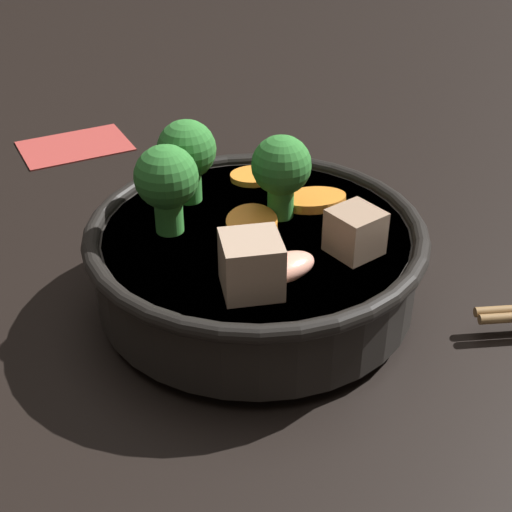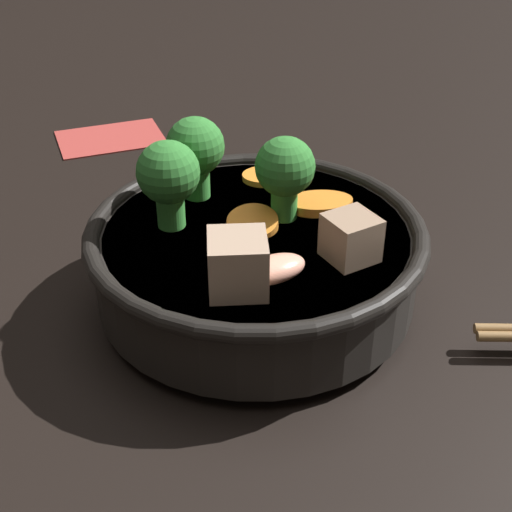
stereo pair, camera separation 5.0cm
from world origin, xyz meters
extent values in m
plane|color=black|center=(0.00, 0.00, 0.00)|extent=(3.00, 3.00, 0.00)
cylinder|color=black|center=(0.00, 0.00, 0.01)|extent=(0.12, 0.12, 0.01)
cylinder|color=black|center=(0.00, 0.00, 0.04)|extent=(0.22, 0.22, 0.05)
torus|color=black|center=(0.00, 0.00, 0.06)|extent=(0.24, 0.24, 0.01)
cylinder|color=brown|center=(0.00, 0.00, 0.05)|extent=(0.21, 0.21, 0.03)
cylinder|color=orange|center=(-0.06, -0.01, 0.06)|extent=(0.06, 0.06, 0.02)
cylinder|color=orange|center=(0.00, -0.01, 0.06)|extent=(0.05, 0.05, 0.01)
cylinder|color=orange|center=(-0.04, -0.07, 0.06)|extent=(0.04, 0.04, 0.01)
cylinder|color=green|center=(0.05, -0.03, 0.07)|extent=(0.02, 0.02, 0.03)
sphere|color=#2D752D|center=(0.05, -0.03, 0.10)|extent=(0.04, 0.04, 0.04)
cylinder|color=green|center=(-0.03, -0.01, 0.07)|extent=(0.02, 0.02, 0.02)
sphere|color=#2D752D|center=(-0.03, -0.01, 0.10)|extent=(0.04, 0.04, 0.04)
cylinder|color=green|center=(0.01, -0.07, 0.07)|extent=(0.02, 0.02, 0.03)
sphere|color=#2D752D|center=(0.01, -0.07, 0.10)|extent=(0.04, 0.04, 0.04)
cube|color=#9E7F66|center=(-0.04, 0.06, 0.08)|extent=(0.03, 0.03, 0.03)
cube|color=tan|center=(0.04, 0.05, 0.08)|extent=(0.05, 0.05, 0.03)
ellipsoid|color=#EA9E84|center=(0.02, 0.06, 0.07)|extent=(0.04, 0.02, 0.02)
cube|color=#A33833|center=(0.00, -0.34, 0.00)|extent=(0.12, 0.09, 0.00)
camera|label=1|loc=(0.24, 0.34, 0.31)|focal=50.00mm
camera|label=2|loc=(0.20, 0.37, 0.31)|focal=50.00mm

